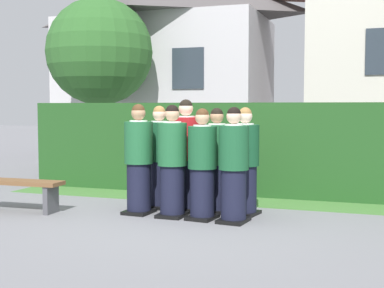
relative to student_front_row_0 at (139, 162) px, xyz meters
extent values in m
plane|color=slate|center=(0.77, -0.07, -0.78)|extent=(60.00, 60.00, 0.00)
cylinder|color=black|center=(0.00, 0.00, -0.40)|extent=(0.36, 0.36, 0.76)
cube|color=black|center=(0.00, 0.00, -0.76)|extent=(0.41, 0.49, 0.05)
cylinder|color=#1E5B33|center=(0.00, 0.00, 0.29)|extent=(0.43, 0.43, 0.62)
cylinder|color=white|center=(0.00, 0.00, 0.60)|extent=(0.26, 0.26, 0.03)
cube|color=navy|center=(0.01, 0.20, 0.41)|extent=(0.04, 0.01, 0.27)
sphere|color=tan|center=(0.00, 0.00, 0.72)|extent=(0.21, 0.21, 0.21)
sphere|color=#472D19|center=(0.00, 0.00, 0.76)|extent=(0.20, 0.20, 0.20)
cube|color=white|center=(0.02, 0.27, 0.19)|extent=(0.15, 0.02, 0.20)
cylinder|color=black|center=(0.56, -0.05, -0.41)|extent=(0.36, 0.36, 0.75)
cube|color=black|center=(0.56, -0.05, -0.76)|extent=(0.39, 0.47, 0.05)
cylinder|color=#1E5B33|center=(0.56, -0.05, 0.28)|extent=(0.42, 0.42, 0.62)
cylinder|color=white|center=(0.56, -0.05, 0.59)|extent=(0.26, 0.26, 0.03)
cube|color=#236038|center=(0.56, 0.15, 0.40)|extent=(0.04, 0.01, 0.27)
sphere|color=tan|center=(0.56, -0.05, 0.71)|extent=(0.21, 0.21, 0.21)
sphere|color=black|center=(0.56, -0.05, 0.75)|extent=(0.20, 0.20, 0.20)
cube|color=white|center=(0.56, 0.22, 0.18)|extent=(0.15, 0.01, 0.20)
cylinder|color=black|center=(1.02, -0.07, -0.42)|extent=(0.35, 0.35, 0.73)
cube|color=black|center=(1.02, -0.07, -0.76)|extent=(0.42, 0.49, 0.05)
cylinder|color=#19512D|center=(1.02, -0.07, 0.24)|extent=(0.41, 0.41, 0.60)
cylinder|color=white|center=(1.02, -0.07, 0.55)|extent=(0.25, 0.25, 0.03)
cube|color=navy|center=(1.05, 0.12, 0.36)|extent=(0.04, 0.02, 0.26)
sphere|color=tan|center=(1.02, -0.07, 0.67)|extent=(0.21, 0.21, 0.21)
sphere|color=#472D19|center=(1.02, -0.07, 0.70)|extent=(0.19, 0.19, 0.19)
cylinder|color=black|center=(1.50, -0.13, -0.41)|extent=(0.35, 0.35, 0.74)
cube|color=black|center=(1.50, -0.13, -0.76)|extent=(0.42, 0.50, 0.05)
cylinder|color=#19512D|center=(1.50, -0.13, 0.26)|extent=(0.42, 0.42, 0.61)
cylinder|color=white|center=(1.50, -0.13, 0.57)|extent=(0.26, 0.26, 0.03)
cube|color=gold|center=(1.52, 0.07, 0.38)|extent=(0.04, 0.02, 0.27)
sphere|color=beige|center=(1.50, -0.13, 0.69)|extent=(0.21, 0.21, 0.21)
sphere|color=black|center=(1.50, -0.13, 0.72)|extent=(0.19, 0.19, 0.19)
cube|color=white|center=(1.53, 0.14, 0.17)|extent=(0.15, 0.03, 0.20)
cylinder|color=black|center=(0.11, 0.53, -0.41)|extent=(0.36, 0.36, 0.74)
cube|color=black|center=(0.11, 0.53, -0.76)|extent=(0.40, 0.48, 0.05)
cylinder|color=#144728|center=(0.11, 0.53, 0.27)|extent=(0.42, 0.42, 0.61)
cylinder|color=white|center=(0.11, 0.53, 0.58)|extent=(0.26, 0.26, 0.03)
cube|color=navy|center=(0.12, 0.73, 0.39)|extent=(0.04, 0.01, 0.27)
sphere|color=beige|center=(0.11, 0.53, 0.70)|extent=(0.21, 0.21, 0.21)
sphere|color=olive|center=(0.11, 0.53, 0.74)|extent=(0.19, 0.19, 0.19)
cylinder|color=black|center=(0.58, 0.49, -0.39)|extent=(0.38, 0.38, 0.79)
cube|color=black|center=(0.58, 0.49, -0.76)|extent=(0.43, 0.52, 0.05)
cylinder|color=#AD191E|center=(0.58, 0.49, 0.33)|extent=(0.45, 0.45, 0.65)
cylinder|color=white|center=(0.58, 0.49, 0.66)|extent=(0.28, 0.28, 0.03)
cube|color=gold|center=(0.59, 0.70, 0.46)|extent=(0.04, 0.01, 0.29)
sphere|color=beige|center=(0.58, 0.49, 0.79)|extent=(0.22, 0.22, 0.22)
sphere|color=black|center=(0.58, 0.49, 0.83)|extent=(0.21, 0.21, 0.21)
cylinder|color=black|center=(1.07, 0.48, -0.42)|extent=(0.35, 0.35, 0.73)
cube|color=black|center=(1.07, 0.48, -0.76)|extent=(0.38, 0.47, 0.05)
cylinder|color=#1E5B33|center=(1.07, 0.48, 0.25)|extent=(0.41, 0.41, 0.60)
cylinder|color=white|center=(1.07, 0.48, 0.55)|extent=(0.26, 0.26, 0.03)
cube|color=#236038|center=(1.08, 0.67, 0.37)|extent=(0.04, 0.01, 0.26)
sphere|color=tan|center=(1.07, 0.48, 0.67)|extent=(0.21, 0.21, 0.21)
sphere|color=black|center=(1.07, 0.48, 0.71)|extent=(0.19, 0.19, 0.19)
cylinder|color=black|center=(1.53, 0.42, -0.42)|extent=(0.35, 0.35, 0.73)
cube|color=black|center=(1.53, 0.42, -0.76)|extent=(0.44, 0.51, 0.05)
cylinder|color=#144728|center=(1.53, 0.42, 0.25)|extent=(0.41, 0.41, 0.61)
cylinder|color=white|center=(1.53, 0.42, 0.56)|extent=(0.26, 0.26, 0.03)
cube|color=gold|center=(1.56, 0.61, 0.37)|extent=(0.04, 0.02, 0.27)
sphere|color=beige|center=(1.53, 0.42, 0.68)|extent=(0.21, 0.21, 0.21)
sphere|color=olive|center=(1.53, 0.42, 0.72)|extent=(0.19, 0.19, 0.19)
cube|color=white|center=(1.57, 0.68, 0.16)|extent=(0.15, 0.03, 0.20)
cube|color=#214C1E|center=(0.77, 2.28, 0.05)|extent=(7.80, 0.70, 1.67)
cube|color=silver|center=(-2.84, 8.21, 1.33)|extent=(6.02, 3.64, 4.23)
cube|color=#2D3842|center=(-4.20, 6.37, 1.84)|extent=(0.90, 0.04, 1.10)
cube|color=#2D3842|center=(-1.49, 6.37, 1.84)|extent=(0.90, 0.04, 1.10)
cylinder|color=brown|center=(-3.49, 5.17, 0.08)|extent=(0.24, 0.24, 1.73)
sphere|color=#2D6028|center=(-3.49, 5.17, 2.24)|extent=(2.76, 2.76, 2.76)
cube|color=brown|center=(-1.80, -0.46, -0.33)|extent=(1.41, 0.40, 0.06)
cube|color=#4C4C51|center=(-1.25, -0.44, -0.57)|extent=(0.09, 0.32, 0.42)
cube|color=#477A38|center=(0.77, 1.48, -0.78)|extent=(7.80, 0.90, 0.01)
camera|label=1|loc=(3.36, -7.24, 0.83)|focal=49.97mm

